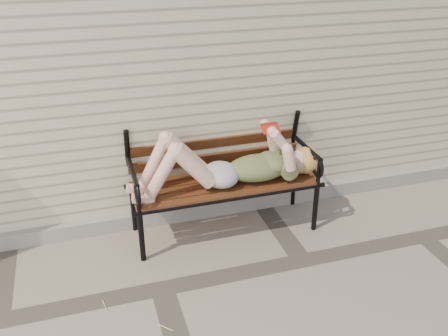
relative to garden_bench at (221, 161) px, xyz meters
name	(u,v)px	position (x,y,z in m)	size (l,w,h in m)	color
ground	(162,288)	(-0.74, -0.79, -0.68)	(80.00, 80.00, 0.00)	gray
house_wall	(108,30)	(-0.74, 2.21, 0.82)	(8.00, 4.00, 3.00)	beige
foundation_strip	(143,219)	(-0.74, 0.18, -0.60)	(8.00, 0.10, 0.15)	gray
garden_bench	(221,161)	(0.00, 0.00, 0.00)	(1.87, 0.75, 1.21)	black
reading_woman	(227,164)	(0.02, -0.15, 0.04)	(1.77, 0.40, 0.56)	#092F44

